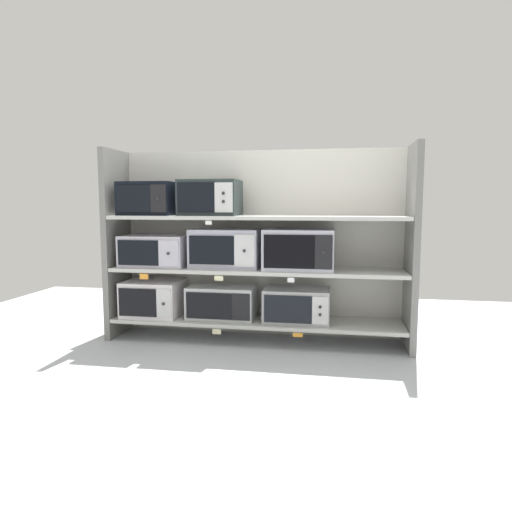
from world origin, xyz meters
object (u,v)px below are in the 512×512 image
(microwave_6, at_px, (150,199))
(microwave_7, at_px, (210,198))
(microwave_0, at_px, (154,298))
(microwave_5, at_px, (299,249))
(microwave_2, at_px, (297,305))
(microwave_3, at_px, (157,251))
(microwave_1, at_px, (222,302))
(microwave_4, at_px, (226,248))

(microwave_6, height_order, microwave_7, microwave_7)
(microwave_0, xyz_separation_m, microwave_5, (1.25, -0.00, 0.44))
(microwave_5, distance_m, microwave_6, 1.33)
(microwave_2, relative_size, microwave_3, 0.96)
(microwave_6, distance_m, microwave_7, 0.53)
(microwave_7, bearing_deg, microwave_1, 0.06)
(microwave_5, bearing_deg, microwave_0, 180.00)
(microwave_4, xyz_separation_m, microwave_6, (-0.66, -0.00, 0.41))
(microwave_6, bearing_deg, microwave_2, -0.01)
(microwave_0, xyz_separation_m, microwave_3, (0.04, -0.00, 0.41))
(microwave_2, height_order, microwave_6, microwave_6)
(microwave_3, xyz_separation_m, microwave_7, (0.48, -0.00, 0.44))
(microwave_0, xyz_separation_m, microwave_4, (0.64, 0.00, 0.44))
(microwave_4, relative_size, microwave_6, 1.26)
(microwave_2, xyz_separation_m, microwave_3, (-1.20, 0.00, 0.43))
(microwave_2, bearing_deg, microwave_0, 179.99)
(microwave_1, relative_size, microwave_4, 0.99)
(microwave_1, height_order, microwave_7, microwave_7)
(microwave_1, distance_m, microwave_4, 0.46)
(microwave_1, bearing_deg, microwave_7, -179.94)
(microwave_3, height_order, microwave_4, microwave_4)
(microwave_0, height_order, microwave_2, microwave_0)
(microwave_0, height_order, microwave_5, microwave_5)
(microwave_7, bearing_deg, microwave_5, 0.00)
(microwave_1, distance_m, microwave_7, 0.87)
(microwave_2, height_order, microwave_5, microwave_5)
(microwave_3, height_order, microwave_6, microwave_6)
(microwave_2, bearing_deg, microwave_1, 179.99)
(microwave_4, bearing_deg, microwave_0, -179.98)
(microwave_3, bearing_deg, microwave_2, -0.01)
(microwave_5, bearing_deg, microwave_1, 180.00)
(microwave_6, relative_size, microwave_7, 0.95)
(microwave_0, distance_m, microwave_1, 0.60)
(microwave_3, xyz_separation_m, microwave_5, (1.21, -0.00, 0.03))
(microwave_7, bearing_deg, microwave_2, -0.00)
(microwave_0, bearing_deg, microwave_1, -0.01)
(microwave_1, xyz_separation_m, microwave_4, (0.04, 0.00, 0.45))
(microwave_4, relative_size, microwave_7, 1.19)
(microwave_2, relative_size, microwave_5, 0.96)
(microwave_6, bearing_deg, microwave_0, -0.02)
(microwave_0, distance_m, microwave_2, 1.23)
(microwave_0, distance_m, microwave_5, 1.32)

